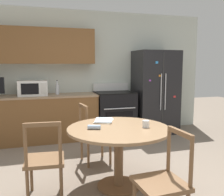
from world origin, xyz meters
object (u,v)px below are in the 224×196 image
Objects in this scene: microwave at (33,88)px; counter_bottle at (57,89)px; oven_range at (115,113)px; dining_chair_near at (163,183)px; dining_chair_far at (94,134)px; refrigerator at (155,92)px; dining_chair_left at (45,161)px; candle_glass at (146,124)px.

microwave is 0.46m from counter_bottle.
counter_bottle is at bearing 175.76° from oven_range.
dining_chair_far is at bearing 5.46° from dining_chair_near.
dining_chair_left is (-2.40, -2.17, -0.45)m from refrigerator.
dining_chair_near is 1.72m from dining_chair_far.
dining_chair_near is at bearing -99.11° from oven_range.
counter_bottle is 2.51m from candle_glass.
refrigerator reaches higher than dining_chair_far.
refrigerator is 2.54m from microwave.
oven_range is 2.31m from candle_glass.
microwave is at bearing -175.97° from counter_bottle.
candle_glass is (-1.23, -2.24, -0.11)m from refrigerator.
refrigerator is 1.97× the size of dining_chair_far.
counter_bottle reaches higher than candle_glass.
counter_bottle is 2.37m from dining_chair_left.
refrigerator is 1.64× the size of oven_range.
refrigerator reaches higher than candle_glass.
dining_chair_left is 1.30m from dining_chair_near.
dining_chair_near is 1.00× the size of dining_chair_far.
refrigerator is 2.08m from counter_bottle.
oven_range is at bearing -1.90° from microwave.
candle_glass is (0.43, -0.93, 0.34)m from dining_chair_far.
candle_glass is at bearing -118.84° from refrigerator.
counter_bottle is 0.31× the size of dining_chair_near.
oven_range is 2.02× the size of microwave.
dining_chair_left is (0.13, -2.25, -0.61)m from microwave.
refrigerator is at bearing 47.13° from dining_chair_left.
dining_chair_near is at bearing -102.57° from candle_glass.
dining_chair_left is 1.14m from dining_chair_far.
microwave is at bearing 178.18° from refrigerator.
refrigerator is 2.56m from candle_glass.
candle_glass is (0.85, -2.35, -0.23)m from counter_bottle.
oven_range reaches higher than candle_glass.
counter_bottle is at bearing -169.95° from dining_chair_far.
refrigerator reaches higher than microwave.
microwave reaches higher than oven_range.
oven_range is 1.72m from microwave.
oven_range reaches higher than dining_chair_left.
refrigerator is 2.16m from dining_chair_far.
dining_chair_left is at bearing -86.63° from microwave.
dining_chair_left is at bearing -98.15° from counter_bottle.
counter_bottle is 0.31× the size of dining_chair_left.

